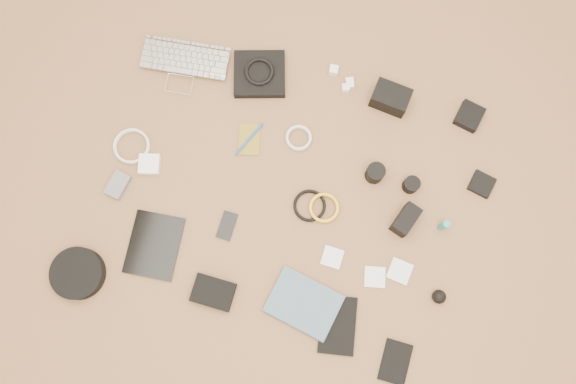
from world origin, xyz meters
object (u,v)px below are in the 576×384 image
(tablet, at_px, (154,245))
(phone, at_px, (227,226))
(laptop, at_px, (183,70))
(dslr_camera, at_px, (390,98))
(paperback, at_px, (292,327))
(headphone_case, at_px, (78,273))

(tablet, height_order, phone, tablet)
(laptop, relative_size, dslr_camera, 2.46)
(laptop, relative_size, paperback, 1.41)
(dslr_camera, distance_m, tablet, 1.01)
(paperback, bearing_deg, headphone_case, 103.35)
(laptop, bearing_deg, phone, -63.40)
(phone, bearing_deg, laptop, 123.62)
(laptop, bearing_deg, headphone_case, -104.01)
(tablet, bearing_deg, headphone_case, -147.55)
(phone, bearing_deg, headphone_case, -144.83)
(phone, bearing_deg, paperback, -39.71)
(tablet, relative_size, paperback, 0.97)
(laptop, height_order, paperback, laptop)
(headphone_case, bearing_deg, tablet, 37.03)
(laptop, bearing_deg, tablet, -87.02)
(tablet, distance_m, paperback, 0.57)
(laptop, bearing_deg, dslr_camera, 1.02)
(tablet, bearing_deg, dslr_camera, 43.46)
(headphone_case, bearing_deg, phone, 34.03)
(phone, height_order, headphone_case, headphone_case)
(headphone_case, height_order, paperback, headphone_case)
(dslr_camera, xyz_separation_m, phone, (-0.45, -0.61, -0.03))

